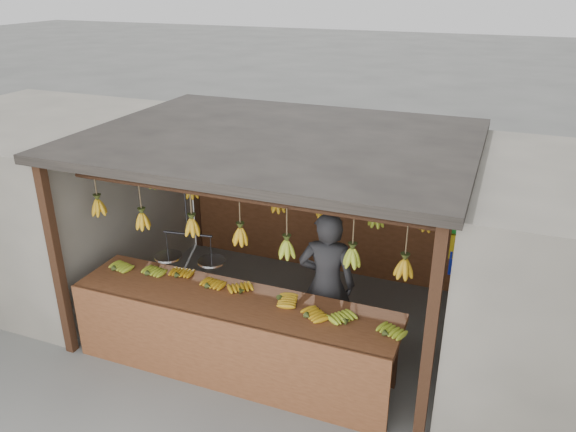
% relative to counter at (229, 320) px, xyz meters
% --- Properties ---
extents(ground, '(80.00, 80.00, 0.00)m').
position_rel_counter_xyz_m(ground, '(0.06, 1.23, -0.71)').
color(ground, '#5B5B57').
extents(stall, '(4.30, 3.30, 2.40)m').
position_rel_counter_xyz_m(stall, '(0.06, 1.55, 1.26)').
color(stall, black).
rests_on(stall, ground).
extents(neighbor_left, '(3.00, 3.00, 2.30)m').
position_rel_counter_xyz_m(neighbor_left, '(-3.54, 1.23, 0.44)').
color(neighbor_left, slate).
rests_on(neighbor_left, ground).
extents(counter, '(3.55, 0.81, 0.96)m').
position_rel_counter_xyz_m(counter, '(0.00, 0.00, 0.00)').
color(counter, brown).
rests_on(counter, ground).
extents(hanging_bananas, '(3.62, 2.24, 0.38)m').
position_rel_counter_xyz_m(hanging_bananas, '(0.06, 1.23, 0.89)').
color(hanging_bananas, '#BA8513').
rests_on(hanging_bananas, ground).
extents(balance_scale, '(0.79, 0.37, 0.80)m').
position_rel_counter_xyz_m(balance_scale, '(-0.56, 0.23, 0.54)').
color(balance_scale, black).
rests_on(balance_scale, ground).
extents(vendor, '(0.70, 0.52, 1.75)m').
position_rel_counter_xyz_m(vendor, '(0.81, 0.81, 0.16)').
color(vendor, '#262628').
rests_on(vendor, ground).
extents(bag_bundles, '(0.08, 0.26, 1.21)m').
position_rel_counter_xyz_m(bag_bundles, '(2.00, 2.58, 0.27)').
color(bag_bundles, red).
rests_on(bag_bundles, ground).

